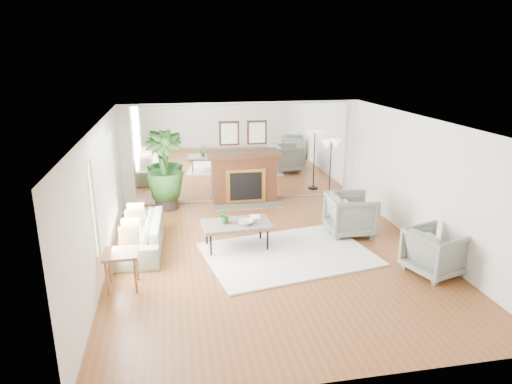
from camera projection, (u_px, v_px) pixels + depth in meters
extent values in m
plane|color=brown|center=(272.00, 255.00, 8.60)|extent=(7.00, 7.00, 0.00)
cube|color=silver|center=(101.00, 202.00, 7.71)|extent=(0.02, 7.00, 2.50)
cube|color=silver|center=(425.00, 184.00, 8.75)|extent=(0.02, 7.00, 2.50)
cube|color=silver|center=(243.00, 152.00, 11.51)|extent=(6.00, 0.02, 2.50)
cube|color=silver|center=(243.00, 152.00, 11.49)|extent=(5.40, 0.04, 2.40)
cube|color=#B2E09E|center=(105.00, 189.00, 8.06)|extent=(0.04, 2.40, 1.50)
cube|color=brown|center=(244.00, 179.00, 11.50)|extent=(1.60, 0.40, 1.20)
cube|color=gold|center=(246.00, 186.00, 11.34)|extent=(1.00, 0.04, 0.85)
cube|color=black|center=(246.00, 186.00, 11.32)|extent=(0.80, 0.04, 0.70)
cube|color=#645B4F|center=(247.00, 206.00, 11.35)|extent=(1.70, 0.55, 0.03)
cube|color=#422615|center=(244.00, 155.00, 11.30)|extent=(1.85, 0.46, 0.10)
cube|color=black|center=(229.00, 133.00, 11.24)|extent=(0.50, 0.04, 0.60)
cube|color=black|center=(257.00, 133.00, 11.37)|extent=(0.50, 0.04, 0.60)
cube|color=white|center=(288.00, 254.00, 8.62)|extent=(3.36, 2.66, 0.03)
cube|color=#645B4F|center=(237.00, 225.00, 8.77)|extent=(1.35, 0.84, 0.07)
cylinder|color=black|center=(211.00, 245.00, 8.47)|extent=(0.04, 0.04, 0.46)
cylinder|color=black|center=(268.00, 240.00, 8.72)|extent=(0.04, 0.04, 0.46)
cylinder|color=black|center=(207.00, 235.00, 8.98)|extent=(0.04, 0.04, 0.46)
cylinder|color=black|center=(260.00, 230.00, 9.23)|extent=(0.04, 0.04, 0.46)
imported|color=gray|center=(140.00, 234.00, 8.79)|extent=(0.89, 2.11, 0.61)
imported|color=gray|center=(351.00, 214.00, 9.51)|extent=(1.00, 0.97, 0.86)
imported|color=gray|center=(436.00, 251.00, 7.81)|extent=(1.09, 1.07, 0.80)
cube|color=olive|center=(121.00, 253.00, 7.26)|extent=(0.55, 0.55, 0.04)
cylinder|color=olive|center=(107.00, 278.00, 7.10)|extent=(0.04, 0.04, 0.59)
cylinder|color=olive|center=(136.00, 276.00, 7.18)|extent=(0.04, 0.04, 0.59)
cylinder|color=olive|center=(110.00, 266.00, 7.51)|extent=(0.04, 0.04, 0.59)
cylinder|color=olive|center=(137.00, 264.00, 7.59)|extent=(0.04, 0.04, 0.59)
cylinder|color=black|center=(166.00, 201.00, 11.11)|extent=(0.55, 0.55, 0.39)
imported|color=#2C6826|center=(164.00, 166.00, 10.85)|extent=(1.00, 1.00, 1.61)
cylinder|color=black|center=(329.00, 202.00, 11.58)|extent=(0.27, 0.27, 0.04)
cylinder|color=black|center=(330.00, 173.00, 11.35)|extent=(0.03, 0.03, 1.57)
cone|color=#F2EACD|center=(327.00, 144.00, 11.12)|extent=(0.29, 0.29, 0.22)
cone|color=#F2EACD|center=(336.00, 144.00, 11.16)|extent=(0.29, 0.29, 0.22)
imported|color=#2C6826|center=(224.00, 215.00, 8.73)|extent=(0.36, 0.33, 0.33)
imported|color=olive|center=(246.00, 222.00, 8.70)|extent=(0.34, 0.34, 0.07)
imported|color=olive|center=(250.00, 217.00, 9.04)|extent=(0.22, 0.28, 0.02)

